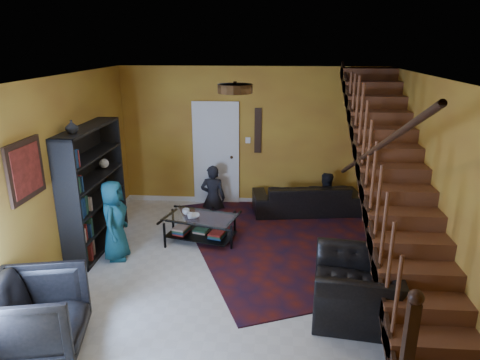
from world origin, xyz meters
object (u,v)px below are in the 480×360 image
Objects in this scene: sofa at (306,198)px; armchair_left at (37,315)px; armchair_right at (356,287)px; bookshelf at (94,190)px; coffee_table at (201,227)px.

sofa is 2.17× the size of armchair_left.
armchair_left is 0.83× the size of armchair_right.
bookshelf is 2.10× the size of armchair_left.
sofa is at bearing 37.20° from coffee_table.
bookshelf reaches higher than sofa.
armchair_right is 2.94m from coffee_table.
armchair_left is 3.67m from armchair_right.
armchair_right is (3.55, 0.92, -0.06)m from armchair_left.
armchair_right is (3.90, -1.62, -0.59)m from bookshelf.
bookshelf is 4.27m from armchair_right.
armchair_right reaches higher than sofa.
coffee_table is (-2.24, 1.90, -0.12)m from armchair_right.
coffee_table is (1.31, 2.82, -0.18)m from armchair_left.
sofa is at bearing 25.67° from bookshelf.
armchair_right is at bearing -40.33° from coffee_table.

